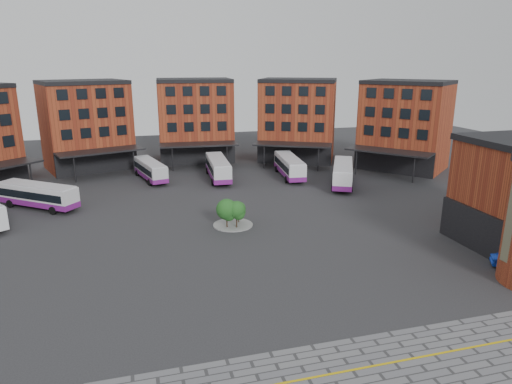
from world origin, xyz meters
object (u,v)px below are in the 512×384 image
object	(u,v)px
bus_b	(38,195)
bus_d	(218,168)
bus_c	(150,170)
bus_f	(343,173)
bus_e	(289,166)
tree_island	(232,211)

from	to	relation	value
bus_b	bus_d	world-z (taller)	bus_d
bus_b	bus_c	distance (m)	17.73
bus_d	bus_b	bearing A→B (deg)	-157.14
bus_f	bus_e	bearing A→B (deg)	157.71
bus_b	bus_c	xyz separation A→B (m)	(14.03, 10.84, -0.08)
bus_c	bus_e	xyz separation A→B (m)	(21.16, -3.94, 0.14)
bus_b	bus_d	bearing A→B (deg)	-32.61
bus_d	bus_f	distance (m)	18.89
tree_island	bus_f	bearing A→B (deg)	33.95
tree_island	bus_b	distance (m)	25.21
bus_d	bus_f	xyz separation A→B (m)	(16.94, -8.34, 0.02)
bus_c	bus_d	distance (m)	10.39
tree_island	bus_b	bearing A→B (deg)	149.18
bus_f	bus_d	bearing A→B (deg)	-179.82
bus_b	bus_d	size ratio (longest dim) A/B	0.88
tree_island	bus_d	bearing A→B (deg)	83.33
bus_c	bus_e	bearing A→B (deg)	-24.38
bus_d	bus_f	bearing A→B (deg)	-22.77
tree_island	bus_e	size ratio (longest dim) A/B	0.38
bus_e	bus_b	bearing A→B (deg)	-162.59
bus_f	tree_island	bearing A→B (deg)	-119.66
tree_island	bus_c	xyz separation A→B (m)	(-7.62, 23.76, -0.21)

